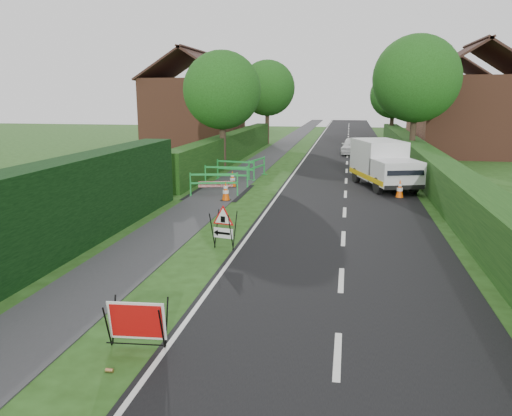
{
  "coord_description": "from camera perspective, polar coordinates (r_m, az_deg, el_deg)",
  "views": [
    {
      "loc": [
        2.54,
        -10.07,
        4.19
      ],
      "look_at": [
        -0.08,
        4.1,
        0.94
      ],
      "focal_mm": 35.0,
      "sensor_mm": 36.0,
      "label": 1
    }
  ],
  "objects": [
    {
      "name": "hedge_west_far",
      "position": [
        33.21,
        -2.74,
        5.46
      ],
      "size": [
        1.0,
        24.0,
        1.8
      ],
      "primitive_type": "cube",
      "color": "#14380F",
      "rests_on": "ground"
    },
    {
      "name": "traffic_cone_1",
      "position": [
        24.32,
        17.55,
        3.14
      ],
      "size": [
        0.38,
        0.38,
        0.79
      ],
      "color": "black",
      "rests_on": "ground"
    },
    {
      "name": "ped_barrier_1",
      "position": [
        23.44,
        -3.42,
        3.96
      ],
      "size": [
        2.08,
        0.48,
        1.0
      ],
      "rotation": [
        0.0,
        0.0,
        0.06
      ],
      "color": "green",
      "rests_on": "ground"
    },
    {
      "name": "traffic_cone_0",
      "position": [
        21.65,
        16.11,
        2.11
      ],
      "size": [
        0.38,
        0.38,
        0.79
      ],
      "color": "black",
      "rests_on": "ground"
    },
    {
      "name": "house_west",
      "position": [
        42.01,
        -7.02,
        10.86
      ],
      "size": [
        7.5,
        7.4,
        7.88
      ],
      "color": "brown",
      "rests_on": "ground"
    },
    {
      "name": "ped_barrier_3",
      "position": [
        26.14,
        0.1,
        4.89
      ],
      "size": [
        0.81,
        2.09,
        1.0
      ],
      "rotation": [
        0.0,
        0.0,
        1.34
      ],
      "color": "green",
      "rests_on": "ground"
    },
    {
      "name": "redwhite_plank",
      "position": [
        21.76,
        -4.62,
        1.57
      ],
      "size": [
        1.45,
        0.48,
        0.25
      ],
      "primitive_type": "cube",
      "rotation": [
        0.0,
        0.0,
        0.3
      ],
      "color": "red",
      "rests_on": "ground"
    },
    {
      "name": "traffic_cone_4",
      "position": [
        23.36,
        -2.71,
        3.35
      ],
      "size": [
        0.38,
        0.38,
        0.79
      ],
      "color": "black",
      "rests_on": "ground"
    },
    {
      "name": "road_surface",
      "position": [
        45.26,
        10.46,
        7.2
      ],
      "size": [
        6.0,
        90.0,
        0.02
      ],
      "primitive_type": "cube",
      "color": "black",
      "rests_on": "ground"
    },
    {
      "name": "works_van",
      "position": [
        23.98,
        14.31,
        5.0
      ],
      "size": [
        3.15,
        5.0,
        2.14
      ],
      "rotation": [
        0.0,
        0.0,
        0.31
      ],
      "color": "silver",
      "rests_on": "ground"
    },
    {
      "name": "house_east_b",
      "position": [
        52.94,
        21.14,
        10.48
      ],
      "size": [
        7.5,
        7.4,
        7.88
      ],
      "color": "brown",
      "rests_on": "ground"
    },
    {
      "name": "hedge_east",
      "position": [
        26.7,
        18.9,
        3.0
      ],
      "size": [
        1.2,
        50.0,
        1.5
      ],
      "primitive_type": "cube",
      "color": "#14380F",
      "rests_on": "ground"
    },
    {
      "name": "traffic_cone_2",
      "position": [
        25.52,
        15.02,
        3.72
      ],
      "size": [
        0.38,
        0.38,
        0.79
      ],
      "color": "black",
      "rests_on": "ground"
    },
    {
      "name": "ped_barrier_0",
      "position": [
        21.36,
        -4.83,
        3.08
      ],
      "size": [
        2.09,
        0.81,
        1.0
      ],
      "rotation": [
        0.0,
        0.0,
        0.23
      ],
      "color": "green",
      "rests_on": "ground"
    },
    {
      "name": "house_east_a",
      "position": [
        39.02,
        23.35,
        9.8
      ],
      "size": [
        7.5,
        7.4,
        7.88
      ],
      "color": "brown",
      "rests_on": "ground"
    },
    {
      "name": "litter_can",
      "position": [
        8.44,
        -16.38,
        -17.58
      ],
      "size": [
        0.12,
        0.07,
        0.07
      ],
      "primitive_type": "cylinder",
      "rotation": [
        0.0,
        1.57,
        0.0
      ],
      "color": "#BF7F4C",
      "rests_on": "ground"
    },
    {
      "name": "tree_fw",
      "position": [
        44.65,
        1.31,
        13.53
      ],
      "size": [
        4.8,
        4.8,
        7.24
      ],
      "color": "#2D2116",
      "rests_on": "ground"
    },
    {
      "name": "tree_fe",
      "position": [
        48.23,
        15.43,
        12.31
      ],
      "size": [
        4.2,
        4.2,
        6.33
      ],
      "color": "#2D2116",
      "rests_on": "ground"
    },
    {
      "name": "tree_nw",
      "position": [
        28.97,
        -3.9,
        13.27
      ],
      "size": [
        4.4,
        4.4,
        6.7
      ],
      "color": "#2D2116",
      "rests_on": "ground"
    },
    {
      "name": "hatchback_car",
      "position": [
        37.36,
        10.96,
        7.0
      ],
      "size": [
        1.73,
        3.73,
        1.24
      ],
      "primitive_type": "imported",
      "rotation": [
        0.0,
        0.0,
        -0.08
      ],
      "color": "white",
      "rests_on": "ground"
    },
    {
      "name": "ground",
      "position": [
        11.2,
        -3.44,
        -9.27
      ],
      "size": [
        120.0,
        120.0,
        0.0
      ],
      "primitive_type": "plane",
      "color": "#204112",
      "rests_on": "ground"
    },
    {
      "name": "traffic_cone_3",
      "position": [
        20.3,
        -3.48,
        1.91
      ],
      "size": [
        0.38,
        0.38,
        0.79
      ],
      "color": "black",
      "rests_on": "ground"
    },
    {
      "name": "tree_ne",
      "position": [
        32.32,
        17.87,
        13.87
      ],
      "size": [
        5.2,
        5.2,
        7.79
      ],
      "color": "#2D2116",
      "rests_on": "ground"
    },
    {
      "name": "hedge_west_near",
      "position": [
        13.26,
        -25.09,
        -6.95
      ],
      "size": [
        1.1,
        18.0,
        2.5
      ],
      "primitive_type": "cube",
      "color": "black",
      "rests_on": "ground"
    },
    {
      "name": "triangle_sign",
      "position": [
        13.78,
        -3.89,
        -1.83
      ],
      "size": [
        0.86,
        0.86,
        1.06
      ],
      "rotation": [
        0.0,
        0.0,
        -0.22
      ],
      "color": "black",
      "rests_on": "ground"
    },
    {
      "name": "footpath",
      "position": [
        45.6,
        3.48,
        7.43
      ],
      "size": [
        2.0,
        90.0,
        0.02
      ],
      "primitive_type": "cube",
      "color": "#2D2D30",
      "rests_on": "ground"
    },
    {
      "name": "ped_barrier_2",
      "position": [
        25.42,
        -2.35,
        4.66
      ],
      "size": [
        2.09,
        0.7,
        1.0
      ],
      "rotation": [
        0.0,
        0.0,
        -0.17
      ],
      "color": "green",
      "rests_on": "ground"
    },
    {
      "name": "red_rect_sign",
      "position": [
        8.83,
        -13.47,
        -12.52
      ],
      "size": [
        1.01,
        0.66,
        0.82
      ],
      "rotation": [
        0.0,
        0.0,
        0.08
      ],
      "color": "black",
      "rests_on": "ground"
    }
  ]
}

